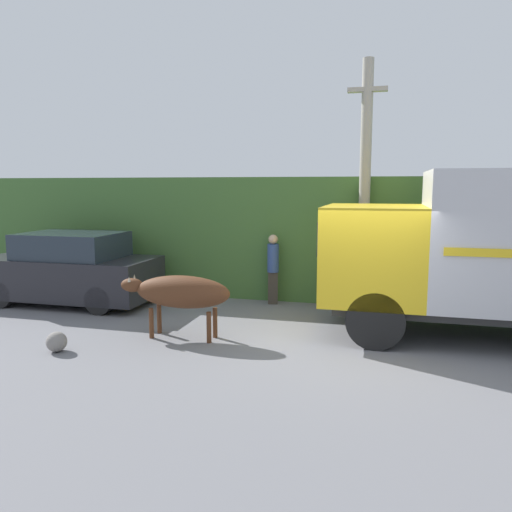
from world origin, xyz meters
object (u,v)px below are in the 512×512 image
brown_cow (180,292)px  utility_pole (365,183)px  cargo_truck (506,249)px  parked_suv (70,270)px  pedestrian_on_hill (273,265)px  roadside_rock (57,342)px

brown_cow → utility_pole: (3.27, 3.32, 2.10)m
cargo_truck → brown_cow: cargo_truck is taller
parked_suv → utility_pole: bearing=13.4°
cargo_truck → parked_suv: bearing=177.0°
cargo_truck → utility_pole: bearing=144.0°
brown_cow → pedestrian_on_hill: (1.11, 3.20, 0.09)m
parked_suv → brown_cow: bearing=-24.8°
brown_cow → pedestrian_on_hill: bearing=69.0°
brown_cow → utility_pole: 5.11m
utility_pole → roadside_rock: (-5.07, -4.65, -2.82)m
brown_cow → pedestrian_on_hill: 3.38m
utility_pole → roadside_rock: utility_pole is taller
parked_suv → roadside_rock: parked_suv is taller
cargo_truck → roadside_rock: cargo_truck is taller
cargo_truck → roadside_rock: (-7.75, -2.65, -1.59)m
cargo_truck → parked_suv: (-9.74, 0.66, -0.92)m
cargo_truck → pedestrian_on_hill: 5.25m
brown_cow → roadside_rock: 2.36m
utility_pole → pedestrian_on_hill: bearing=-176.8°
pedestrian_on_hill → utility_pole: (2.16, 0.12, 2.01)m
utility_pole → roadside_rock: 7.44m
brown_cow → roadside_rock: size_ratio=6.25×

